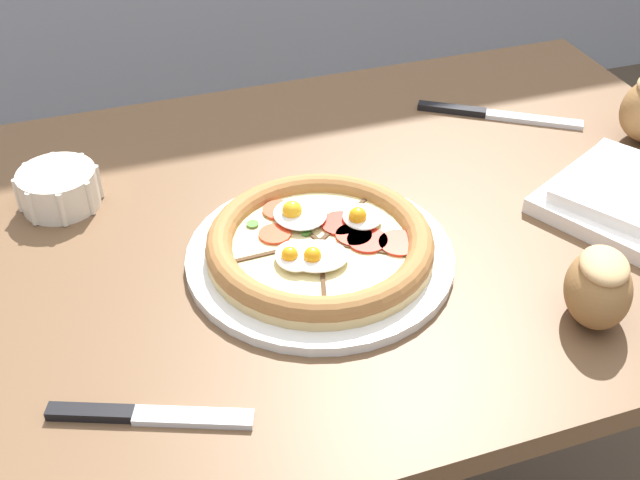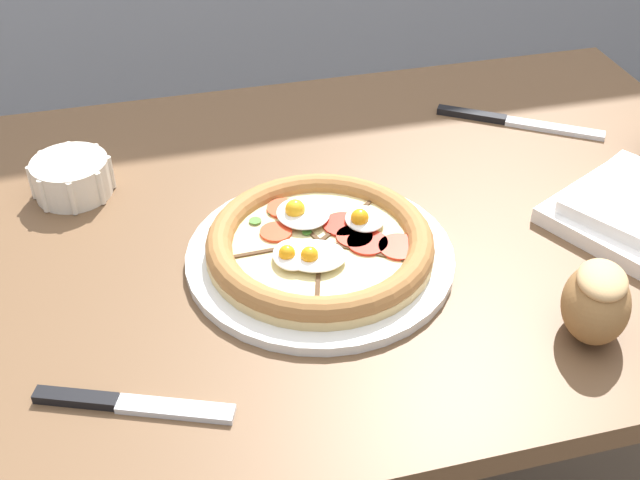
{
  "view_description": "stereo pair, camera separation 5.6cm",
  "coord_description": "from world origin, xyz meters",
  "px_view_note": "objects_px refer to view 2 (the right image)",
  "views": [
    {
      "loc": [
        -0.28,
        -0.75,
        1.34
      ],
      "look_at": [
        -0.05,
        -0.07,
        0.79
      ],
      "focal_mm": 45.0,
      "sensor_mm": 36.0,
      "label": 1
    },
    {
      "loc": [
        -0.23,
        -0.77,
        1.34
      ],
      "look_at": [
        -0.05,
        -0.07,
        0.79
      ],
      "focal_mm": 45.0,
      "sensor_mm": 36.0,
      "label": 2
    }
  ],
  "objects_px": {
    "pizza": "(320,247)",
    "ramekin_bowl": "(71,176)",
    "bread_piece_near": "(597,301)",
    "knife_main": "(131,404)",
    "knife_spare": "(517,122)",
    "napkin_folded": "(640,209)",
    "dining_table": "(344,294)"
  },
  "relations": [
    {
      "from": "dining_table",
      "to": "napkin_folded",
      "type": "bearing_deg",
      "value": -14.95
    },
    {
      "from": "pizza",
      "to": "knife_spare",
      "type": "bearing_deg",
      "value": 33.25
    },
    {
      "from": "napkin_folded",
      "to": "knife_spare",
      "type": "bearing_deg",
      "value": 99.01
    },
    {
      "from": "pizza",
      "to": "knife_main",
      "type": "height_order",
      "value": "pizza"
    },
    {
      "from": "pizza",
      "to": "knife_spare",
      "type": "height_order",
      "value": "pizza"
    },
    {
      "from": "pizza",
      "to": "ramekin_bowl",
      "type": "distance_m",
      "value": 0.35
    },
    {
      "from": "knife_main",
      "to": "knife_spare",
      "type": "height_order",
      "value": "same"
    },
    {
      "from": "napkin_folded",
      "to": "knife_main",
      "type": "height_order",
      "value": "napkin_folded"
    },
    {
      "from": "knife_main",
      "to": "knife_spare",
      "type": "bearing_deg",
      "value": 55.97
    },
    {
      "from": "pizza",
      "to": "napkin_folded",
      "type": "height_order",
      "value": "pizza"
    },
    {
      "from": "dining_table",
      "to": "pizza",
      "type": "height_order",
      "value": "pizza"
    },
    {
      "from": "bread_piece_near",
      "to": "knife_main",
      "type": "height_order",
      "value": "bread_piece_near"
    },
    {
      "from": "dining_table",
      "to": "ramekin_bowl",
      "type": "relative_size",
      "value": 10.65
    },
    {
      "from": "knife_spare",
      "to": "dining_table",
      "type": "bearing_deg",
      "value": -119.11
    },
    {
      "from": "dining_table",
      "to": "knife_main",
      "type": "distance_m",
      "value": 0.39
    },
    {
      "from": "bread_piece_near",
      "to": "napkin_folded",
      "type": "bearing_deg",
      "value": 45.94
    },
    {
      "from": "knife_spare",
      "to": "knife_main",
      "type": "bearing_deg",
      "value": -112.45
    },
    {
      "from": "dining_table",
      "to": "ramekin_bowl",
      "type": "bearing_deg",
      "value": 156.67
    },
    {
      "from": "pizza",
      "to": "napkin_folded",
      "type": "relative_size",
      "value": 1.2
    },
    {
      "from": "ramekin_bowl",
      "to": "napkin_folded",
      "type": "height_order",
      "value": "ramekin_bowl"
    },
    {
      "from": "dining_table",
      "to": "ramekin_bowl",
      "type": "distance_m",
      "value": 0.38
    },
    {
      "from": "ramekin_bowl",
      "to": "bread_piece_near",
      "type": "relative_size",
      "value": 0.93
    },
    {
      "from": "bread_piece_near",
      "to": "pizza",
      "type": "bearing_deg",
      "value": 142.92
    },
    {
      "from": "knife_main",
      "to": "dining_table",
      "type": "bearing_deg",
      "value": 62.27
    },
    {
      "from": "knife_main",
      "to": "bread_piece_near",
      "type": "bearing_deg",
      "value": 19.62
    },
    {
      "from": "napkin_folded",
      "to": "knife_main",
      "type": "bearing_deg",
      "value": -166.72
    },
    {
      "from": "dining_table",
      "to": "bread_piece_near",
      "type": "height_order",
      "value": "bread_piece_near"
    },
    {
      "from": "ramekin_bowl",
      "to": "bread_piece_near",
      "type": "bearing_deg",
      "value": -37.47
    },
    {
      "from": "ramekin_bowl",
      "to": "knife_main",
      "type": "xyz_separation_m",
      "value": [
        0.05,
        -0.38,
        -0.02
      ]
    },
    {
      "from": "dining_table",
      "to": "knife_main",
      "type": "relative_size",
      "value": 6.0
    },
    {
      "from": "ramekin_bowl",
      "to": "napkin_folded",
      "type": "bearing_deg",
      "value": -19.11
    },
    {
      "from": "knife_spare",
      "to": "bread_piece_near",
      "type": "bearing_deg",
      "value": -72.59
    }
  ]
}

